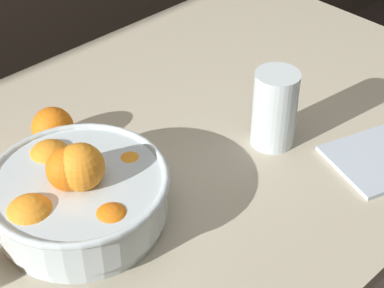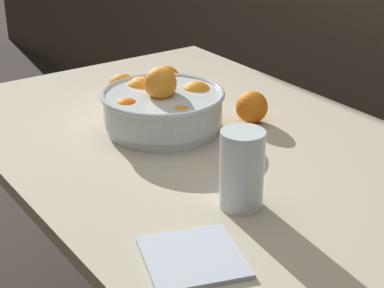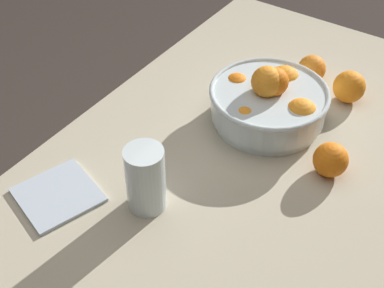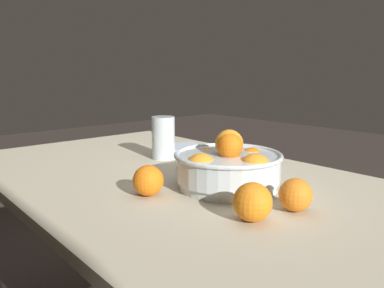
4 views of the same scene
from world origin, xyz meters
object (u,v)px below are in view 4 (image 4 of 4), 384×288
at_px(fruit_bowl, 228,166).
at_px(orange_loose_near_bowl, 148,181).
at_px(juice_glass, 163,140).
at_px(orange_loose_front, 295,195).
at_px(orange_loose_aside, 253,202).

bearing_deg(fruit_bowl, orange_loose_near_bowl, 67.02).
distance_m(juice_glass, orange_loose_front, 0.61).
xyz_separation_m(fruit_bowl, orange_loose_front, (-0.22, 0.02, -0.02)).
relative_size(orange_loose_front, orange_loose_aside, 0.91).
bearing_deg(orange_loose_aside, orange_loose_front, -102.95).
relative_size(orange_loose_near_bowl, orange_loose_front, 1.04).
height_order(juice_glass, orange_loose_front, juice_glass).
xyz_separation_m(orange_loose_near_bowl, orange_loose_front, (-0.30, -0.18, -0.00)).
bearing_deg(juice_glass, orange_loose_near_bowl, 137.49).
distance_m(fruit_bowl, orange_loose_aside, 0.23).
relative_size(juice_glass, orange_loose_aside, 1.82).
bearing_deg(fruit_bowl, orange_loose_aside, 145.66).
bearing_deg(juice_glass, fruit_bowl, 168.90).
bearing_deg(juice_glass, orange_loose_aside, 160.30).
bearing_deg(orange_loose_front, juice_glass, -8.58).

